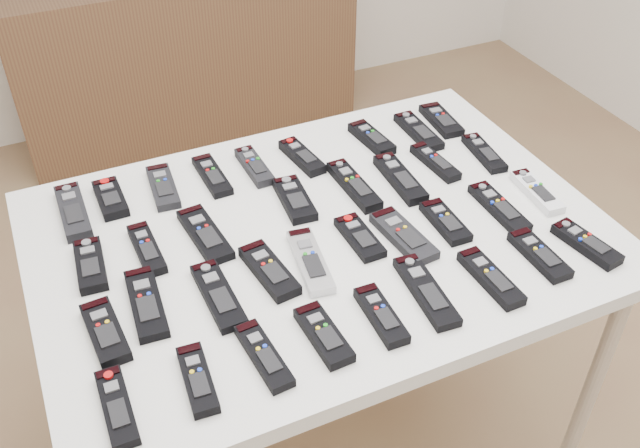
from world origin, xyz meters
name	(u,v)px	position (x,y,z in m)	size (l,w,h in m)	color
ground	(342,419)	(0.00, 0.00, 0.00)	(4.00, 4.00, 0.00)	brown
table	(320,251)	(-0.09, -0.03, 0.72)	(1.25, 0.88, 0.78)	white
sideboard	(187,56)	(0.09, 1.78, 0.37)	(1.50, 0.38, 0.75)	#4C2F1E
remote_0	(73,211)	(-0.58, 0.26, 0.79)	(0.06, 0.20, 0.02)	black
remote_1	(111,199)	(-0.49, 0.27, 0.79)	(0.06, 0.14, 0.02)	black
remote_2	(163,187)	(-0.36, 0.27, 0.79)	(0.06, 0.17, 0.02)	black
remote_3	(212,176)	(-0.24, 0.26, 0.79)	(0.05, 0.17, 0.02)	black
remote_4	(254,166)	(-0.14, 0.26, 0.79)	(0.05, 0.16, 0.02)	black
remote_5	(302,157)	(-0.01, 0.25, 0.79)	(0.05, 0.16, 0.02)	black
remote_6	(372,138)	(0.19, 0.25, 0.79)	(0.05, 0.16, 0.02)	black
remote_7	(418,131)	(0.32, 0.23, 0.79)	(0.05, 0.18, 0.02)	black
remote_8	(441,120)	(0.41, 0.25, 0.79)	(0.06, 0.16, 0.02)	black
remote_9	(90,265)	(-0.57, 0.05, 0.79)	(0.06, 0.16, 0.02)	black
remote_10	(147,249)	(-0.45, 0.06, 0.79)	(0.05, 0.17, 0.02)	black
remote_11	(205,234)	(-0.33, 0.05, 0.79)	(0.06, 0.19, 0.02)	black
remote_12	(295,199)	(-0.10, 0.09, 0.79)	(0.06, 0.16, 0.02)	black
remote_13	(354,185)	(0.05, 0.08, 0.79)	(0.05, 0.20, 0.02)	black
remote_14	(400,178)	(0.17, 0.06, 0.79)	(0.05, 0.20, 0.02)	black
remote_15	(435,162)	(0.28, 0.09, 0.79)	(0.04, 0.16, 0.02)	black
remote_16	(484,153)	(0.42, 0.07, 0.79)	(0.05, 0.17, 0.02)	black
remote_17	(105,332)	(-0.58, -0.15, 0.79)	(0.06, 0.16, 0.02)	black
remote_18	(146,303)	(-0.49, -0.10, 0.79)	(0.06, 0.19, 0.02)	black
remote_19	(218,295)	(-0.36, -0.14, 0.79)	(0.06, 0.19, 0.02)	black
remote_20	(269,270)	(-0.24, -0.11, 0.79)	(0.06, 0.17, 0.02)	black
remote_21	(310,261)	(-0.15, -0.12, 0.79)	(0.05, 0.20, 0.02)	#B7B7BC
remote_22	(360,237)	(-0.02, -0.10, 0.79)	(0.05, 0.15, 0.02)	black
remote_23	(404,236)	(0.07, -0.13, 0.79)	(0.06, 0.18, 0.02)	black
remote_24	(445,222)	(0.18, -0.13, 0.79)	(0.05, 0.15, 0.02)	black
remote_25	(499,208)	(0.32, -0.13, 0.79)	(0.05, 0.19, 0.02)	black
remote_26	(537,192)	(0.44, -0.12, 0.79)	(0.05, 0.17, 0.02)	silver
remote_27	(117,407)	(-0.60, -0.32, 0.79)	(0.05, 0.17, 0.02)	black
remote_28	(198,379)	(-0.46, -0.32, 0.79)	(0.05, 0.15, 0.02)	black
remote_29	(264,355)	(-0.33, -0.32, 0.79)	(0.05, 0.17, 0.02)	black
remote_30	(324,335)	(-0.21, -0.32, 0.79)	(0.05, 0.15, 0.02)	black
remote_31	(381,315)	(-0.09, -0.32, 0.79)	(0.05, 0.16, 0.02)	black
remote_32	(426,291)	(0.02, -0.30, 0.79)	(0.05, 0.21, 0.02)	black
remote_33	(491,278)	(0.16, -0.32, 0.79)	(0.05, 0.17, 0.02)	black
remote_34	(539,255)	(0.30, -0.31, 0.79)	(0.05, 0.16, 0.02)	black
remote_35	(586,244)	(0.41, -0.32, 0.79)	(0.05, 0.16, 0.02)	black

